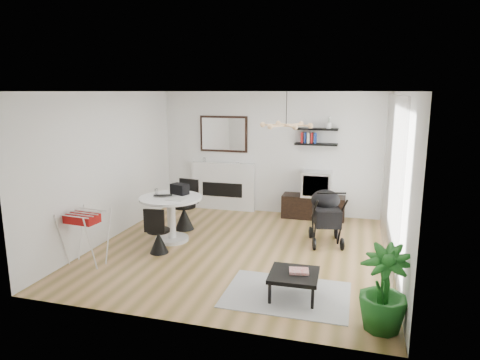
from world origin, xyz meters
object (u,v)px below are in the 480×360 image
(fireplace, at_px, (223,180))
(tv_console, at_px, (313,207))
(dining_table, at_px, (171,212))
(crt_tv, at_px, (317,184))
(drying_rack, at_px, (86,237))
(coffee_table, at_px, (294,276))
(potted_plant, at_px, (384,289))
(stroller, at_px, (326,218))

(fireplace, height_order, tv_console, fireplace)
(tv_console, bearing_deg, dining_table, -137.53)
(crt_tv, distance_m, drying_rack, 4.80)
(fireplace, distance_m, coffee_table, 4.52)
(dining_table, bearing_deg, drying_rack, -121.07)
(tv_console, xyz_separation_m, potted_plant, (1.25, -4.25, 0.26))
(crt_tv, bearing_deg, tv_console, 176.60)
(tv_console, xyz_separation_m, crt_tv, (0.06, -0.00, 0.52))
(fireplace, bearing_deg, dining_table, -96.10)
(stroller, height_order, coffee_table, stroller)
(tv_console, bearing_deg, stroller, -75.56)
(fireplace, distance_m, stroller, 2.99)
(tv_console, distance_m, crt_tv, 0.52)
(stroller, relative_size, potted_plant, 1.06)
(crt_tv, distance_m, dining_table, 3.23)
(potted_plant, bearing_deg, drying_rack, 170.74)
(dining_table, bearing_deg, potted_plant, -30.33)
(crt_tv, distance_m, potted_plant, 4.42)
(coffee_table, bearing_deg, dining_table, 147.48)
(fireplace, height_order, drying_rack, fireplace)
(dining_table, bearing_deg, fireplace, 83.90)
(dining_table, xyz_separation_m, potted_plant, (3.60, -2.10, -0.04))
(drying_rack, bearing_deg, fireplace, 79.01)
(stroller, height_order, potted_plant, stroller)
(coffee_table, xyz_separation_m, potted_plant, (1.10, -0.51, 0.20))
(drying_rack, distance_m, stroller, 4.11)
(coffee_table, bearing_deg, crt_tv, 91.44)
(fireplace, distance_m, tv_console, 2.15)
(fireplace, xyz_separation_m, dining_table, (-0.25, -2.31, -0.14))
(dining_table, height_order, stroller, stroller)
(dining_table, distance_m, coffee_table, 2.97)
(tv_console, relative_size, potted_plant, 1.32)
(dining_table, height_order, coffee_table, dining_table)
(fireplace, height_order, coffee_table, fireplace)
(fireplace, distance_m, potted_plant, 5.55)
(coffee_table, bearing_deg, drying_rack, 176.40)
(drying_rack, bearing_deg, tv_console, 53.28)
(tv_console, xyz_separation_m, drying_rack, (-3.18, -3.53, 0.21))
(drying_rack, bearing_deg, potted_plant, -3.96)
(coffee_table, bearing_deg, stroller, 84.13)
(coffee_table, distance_m, potted_plant, 1.23)
(stroller, bearing_deg, potted_plant, -85.38)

